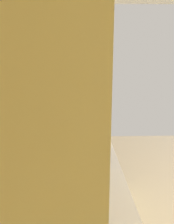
# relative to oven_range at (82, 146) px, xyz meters

# --- Properties ---
(wall_back) EXTENTS (4.11, 0.12, 2.67)m
(wall_back) POSITION_rel_oven_range_xyz_m (-1.45, 0.38, 0.87)
(wall_back) COLOR #EEC87D
(wall_back) RESTS_ON ground_plane
(upper_cabinets) EXTENTS (2.16, 0.34, 0.56)m
(upper_cabinets) POSITION_rel_oven_range_xyz_m (-1.88, 0.15, 1.36)
(upper_cabinets) COLOR beige
(oven_range) EXTENTS (0.65, 0.65, 1.08)m
(oven_range) POSITION_rel_oven_range_xyz_m (0.00, 0.00, 0.00)
(oven_range) COLOR black
(oven_range) RESTS_ON ground_plane
(microwave) EXTENTS (0.52, 0.40, 0.31)m
(microwave) POSITION_rel_oven_range_xyz_m (-1.35, 0.03, 0.59)
(microwave) COLOR white
(microwave) RESTS_ON counter_run
(bowl) EXTENTS (0.14, 0.14, 0.06)m
(bowl) POSITION_rel_oven_range_xyz_m (-0.69, -0.10, 0.47)
(bowl) COLOR gold
(bowl) RESTS_ON counter_run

